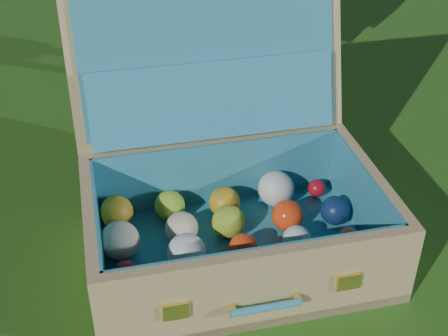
% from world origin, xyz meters
% --- Properties ---
extents(ground, '(60.00, 60.00, 0.00)m').
position_xyz_m(ground, '(0.00, 0.00, 0.00)').
color(ground, '#215114').
rests_on(ground, ground).
extents(suitcase, '(0.75, 0.70, 0.64)m').
position_xyz_m(suitcase, '(0.09, 0.24, 0.18)').
color(suitcase, tan).
rests_on(suitcase, ground).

